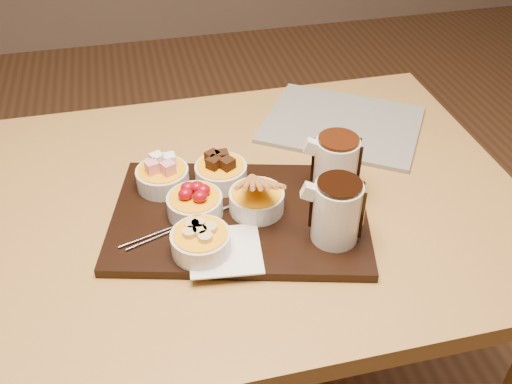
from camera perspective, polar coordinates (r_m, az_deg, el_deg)
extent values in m
cube|color=#AE8040|center=(1.10, -4.46, -1.63)|extent=(1.20, 0.80, 0.04)
cylinder|color=#AE8040|center=(1.73, 12.06, -1.30)|extent=(0.06, 0.06, 0.71)
cube|color=black|center=(1.04, -1.61, -2.43)|extent=(0.52, 0.41, 0.02)
cube|color=white|center=(0.96, -3.09, -5.86)|extent=(0.13, 0.13, 0.00)
cylinder|color=silver|center=(1.10, -9.31, 1.40)|extent=(0.10, 0.10, 0.04)
cylinder|color=silver|center=(1.09, -3.51, 1.81)|extent=(0.10, 0.10, 0.04)
cylinder|color=silver|center=(1.02, -6.12, -1.35)|extent=(0.10, 0.10, 0.04)
cylinder|color=silver|center=(1.03, 0.06, -0.92)|extent=(0.10, 0.10, 0.04)
cylinder|color=silver|center=(0.95, -5.54, -5.05)|extent=(0.10, 0.10, 0.04)
cylinder|color=silver|center=(0.96, 8.06, -2.02)|extent=(0.10, 0.10, 0.11)
cylinder|color=silver|center=(1.06, 7.99, 2.56)|extent=(0.10, 0.10, 0.11)
cube|color=beige|center=(1.32, 8.61, 6.73)|extent=(0.43, 0.41, 0.01)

